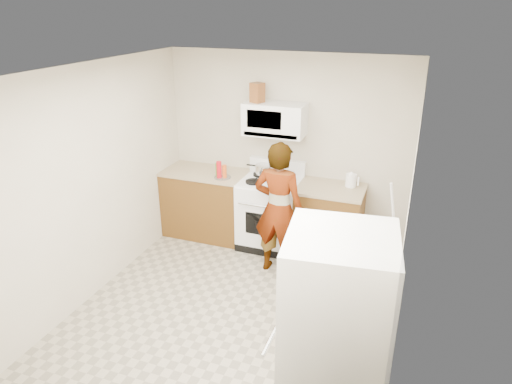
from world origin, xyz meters
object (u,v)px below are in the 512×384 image
at_px(saucepan, 264,170).
at_px(gas_range, 270,212).
at_px(kettle, 351,180).
at_px(fridge, 334,345).
at_px(microwave, 275,119).
at_px(person, 279,209).

bearing_deg(saucepan, gas_range, -43.91).
relative_size(kettle, saucepan, 0.72).
distance_m(gas_range, fridge, 2.99).
height_order(fridge, saucepan, fridge).
bearing_deg(microwave, fridge, -64.19).
bearing_deg(gas_range, saucepan, 136.09).
distance_m(person, fridge, 2.32).
relative_size(gas_range, saucepan, 5.14).
xyz_separation_m(microwave, person, (0.29, -0.70, -0.88)).
height_order(fridge, kettle, fridge).
bearing_deg(person, saucepan, -55.89).
xyz_separation_m(person, fridge, (1.05, -2.07, 0.03)).
bearing_deg(microwave, gas_range, -90.00).
relative_size(gas_range, kettle, 7.11).
height_order(person, fridge, fridge).
xyz_separation_m(fridge, kettle, (-0.35, 2.78, 0.16)).
bearing_deg(kettle, fridge, -79.86).
height_order(microwave, fridge, microwave).
height_order(gas_range, person, person).
height_order(microwave, person, microwave).
bearing_deg(kettle, saucepan, -177.26).
height_order(gas_range, microwave, microwave).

